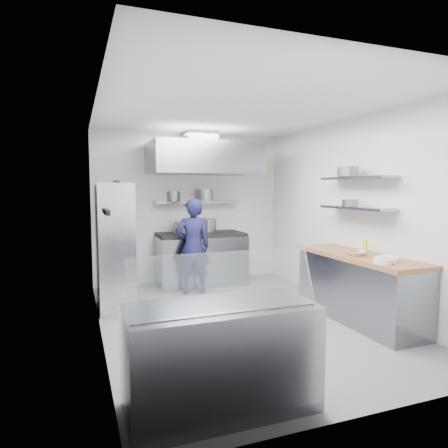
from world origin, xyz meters
name	(u,v)px	position (x,y,z in m)	size (l,w,h in m)	color
floor	(239,319)	(0.00, 0.00, 0.00)	(5.00, 5.00, 0.00)	#5E5E61
ceiling	(240,109)	(0.00, 0.00, 2.80)	(5.00, 5.00, 0.00)	silver
wall_back	(189,208)	(0.00, 2.50, 1.40)	(3.60, 0.02, 2.80)	white
wall_front	(368,238)	(0.00, -2.50, 1.40)	(3.60, 0.02, 2.80)	white
wall_left	(99,220)	(-1.80, 0.00, 1.40)	(5.00, 0.02, 2.80)	white
wall_right	(351,214)	(1.80, 0.00, 1.40)	(5.00, 0.02, 2.80)	white
gas_range	(201,260)	(0.10, 2.10, 0.45)	(1.60, 0.80, 0.90)	gray
cooktop	(201,234)	(0.10, 2.10, 0.93)	(1.57, 0.78, 0.06)	black
stock_pot_left	(181,227)	(-0.22, 2.28, 1.06)	(0.26, 0.26, 0.20)	slate
stock_pot_mid	(207,225)	(0.27, 2.25, 1.08)	(0.34, 0.34, 0.24)	slate
over_range_shelf	(197,202)	(0.10, 2.34, 1.52)	(1.60, 0.30, 0.04)	gray
shelf_pot_a	(173,196)	(-0.31, 2.52, 1.63)	(0.26, 0.26, 0.18)	slate
shelf_pot_b	(205,195)	(0.25, 2.29, 1.65)	(0.29, 0.29, 0.22)	slate
extractor_hood	(203,159)	(0.10, 1.93, 2.30)	(1.90, 1.15, 0.55)	gray
hood_duct	(199,139)	(0.10, 2.15, 2.68)	(0.55, 0.55, 0.24)	slate
red_firebox	(123,208)	(-1.25, 2.44, 1.42)	(0.22, 0.10, 0.26)	red
chef	(193,246)	(-0.22, 1.50, 0.80)	(0.59, 0.39, 1.61)	#121338
wire_rack	(115,247)	(-1.53, 1.07, 0.93)	(0.50, 0.90, 1.85)	silver
rack_bin_a	(115,255)	(-1.53, 1.10, 0.80)	(0.18, 0.22, 0.20)	white
rack_bin_b	(112,220)	(-1.53, 1.37, 1.30)	(0.13, 0.17, 0.15)	yellow
rack_jar	(117,187)	(-1.48, 1.09, 1.80)	(0.10, 0.10, 0.18)	black
knife_strip	(106,212)	(-1.78, -0.90, 1.55)	(0.04, 0.55, 0.05)	black
prep_counter_base	(358,289)	(1.48, -0.60, 0.42)	(0.62, 2.00, 0.84)	gray
prep_counter_top	(359,256)	(1.48, -0.60, 0.87)	(0.65, 2.04, 0.06)	#935E3D
plate_stack_a	(387,259)	(1.43, -1.16, 0.93)	(0.26, 0.26, 0.06)	white
plate_stack_b	(383,261)	(1.28, -1.26, 0.93)	(0.21, 0.21, 0.06)	white
copper_pan	(353,252)	(1.39, -0.58, 0.93)	(0.14, 0.14, 0.06)	#B96534
squeeze_bottle	(365,246)	(1.65, -0.50, 0.99)	(0.06, 0.06, 0.18)	yellow
mixing_bowl	(356,253)	(1.37, -0.66, 0.93)	(0.24, 0.24, 0.06)	white
wall_shelf_lower	(356,208)	(1.64, -0.30, 1.50)	(0.30, 1.30, 0.04)	gray
wall_shelf_upper	(357,178)	(1.64, -0.30, 1.92)	(0.30, 1.30, 0.04)	gray
shelf_pot_c	(350,203)	(1.58, -0.26, 1.57)	(0.23, 0.23, 0.10)	slate
shelf_pot_d	(348,172)	(1.55, -0.23, 2.01)	(0.29, 0.29, 0.14)	slate
display_case	(220,357)	(-1.00, -2.00, 0.42)	(1.50, 0.70, 0.85)	gray
display_glass	(226,281)	(-1.00, -2.12, 1.07)	(1.47, 0.02, 0.45)	silver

